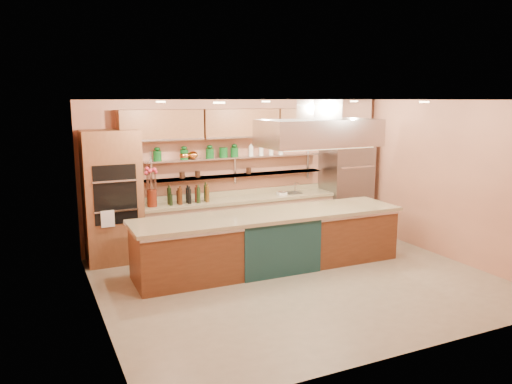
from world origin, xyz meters
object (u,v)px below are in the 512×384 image
island (270,241)px  copper_kettle (193,155)px  kitchen_scale (282,192)px  refrigerator (346,184)px  green_canister (223,152)px  flower_vase (152,198)px

island → copper_kettle: bearing=117.0°
kitchen_scale → copper_kettle: copper_kettle is taller
copper_kettle → island: bearing=-63.8°
refrigerator → copper_kettle: 3.37m
refrigerator → green_canister: refrigerator is taller
island → green_canister: bearing=97.6°
refrigerator → kitchen_scale: 1.53m
island → kitchen_scale: kitchen_scale is taller
refrigerator → green_canister: 2.79m
refrigerator → island: refrigerator is taller
island → green_canister: 2.12m
island → green_canister: size_ratio=23.88×
island → kitchen_scale: bearing=56.5°
green_canister → flower_vase: bearing=-171.4°
green_canister → copper_kettle: bearing=180.0°
flower_vase → green_canister: size_ratio=1.60×
copper_kettle → green_canister: 0.60m
island → flower_vase: size_ratio=14.89×
refrigerator → island: size_ratio=0.46×
kitchen_scale → copper_kettle: size_ratio=0.96×
flower_vase → copper_kettle: size_ratio=1.66×
kitchen_scale → green_canister: (-1.15, 0.22, 0.83)m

